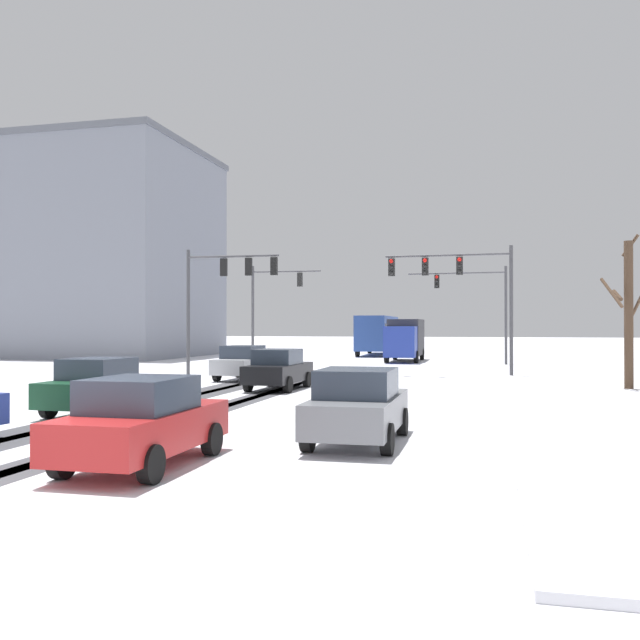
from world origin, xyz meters
TOP-DOWN VIEW (x-y plane):
  - ground_plane at (0.00, 0.00)m, footprint 300.00×300.00m
  - wheel_track_left_lane at (-3.10, 13.83)m, footprint 1.14×30.43m
  - wheel_track_right_lane at (-3.80, 13.83)m, footprint 1.20×30.43m
  - wheel_track_center at (-0.83, 13.83)m, footprint 0.83×30.43m
  - wheel_track_oncoming at (-1.20, 13.83)m, footprint 0.75×30.43m
  - sidewalk_kerb_right at (9.51, 12.45)m, footprint 4.00×30.43m
  - traffic_signal_far_right at (6.30, 37.70)m, footprint 6.53×0.38m
  - traffic_signal_near_right at (5.61, 25.68)m, footprint 6.31×0.43m
  - traffic_signal_far_left at (-6.89, 33.69)m, footprint 4.68×0.40m
  - traffic_signal_near_left at (-6.15, 23.68)m, footprint 5.00×0.39m
  - car_silver_lead at (-4.20, 21.35)m, footprint 1.99×4.18m
  - car_black_second at (-1.12, 16.96)m, footprint 1.92×4.14m
  - car_dark_green_third at (-3.87, 8.45)m, footprint 1.89×4.13m
  - car_grey_fourth at (4.33, 5.31)m, footprint 1.86×4.11m
  - car_red_sixth at (0.99, 1.96)m, footprint 1.85×4.11m
  - bus_oncoming at (-2.50, 50.58)m, footprint 2.93×11.07m
  - box_truck_delivery at (1.15, 40.14)m, footprint 2.36×7.42m
  - bare_tree_sidewalk_mid at (12.53, 20.70)m, footprint 1.59×1.56m
  - office_building_far_left_block at (-28.45, 42.87)m, footprint 23.85×15.77m

SIDE VIEW (x-z plane):
  - ground_plane at x=0.00m, z-range 0.00..0.00m
  - wheel_track_left_lane at x=-3.10m, z-range 0.00..0.01m
  - wheel_track_right_lane at x=-3.80m, z-range 0.00..0.01m
  - wheel_track_center at x=-0.83m, z-range 0.00..0.01m
  - wheel_track_oncoming at x=-1.20m, z-range 0.00..0.01m
  - sidewalk_kerb_right at x=9.51m, z-range 0.00..0.12m
  - car_silver_lead at x=-4.20m, z-range 0.01..1.63m
  - car_black_second at x=-1.12m, z-range 0.01..1.63m
  - car_dark_green_third at x=-3.87m, z-range 0.01..1.63m
  - car_grey_fourth at x=4.33m, z-range 0.01..1.63m
  - car_red_sixth at x=0.99m, z-range 0.01..1.63m
  - box_truck_delivery at x=1.15m, z-range 0.12..3.14m
  - bus_oncoming at x=-2.50m, z-range 0.30..3.68m
  - bare_tree_sidewalk_mid at x=12.53m, z-range -0.03..6.26m
  - traffic_signal_far_left at x=-6.89m, z-range 1.09..7.59m
  - traffic_signal_far_right at x=6.30m, z-range 1.21..7.71m
  - traffic_signal_near_left at x=-6.15m, z-range 1.51..8.01m
  - traffic_signal_near_right at x=5.61m, z-range 1.55..8.05m
  - office_building_far_left_block at x=-28.45m, z-range 0.01..17.45m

